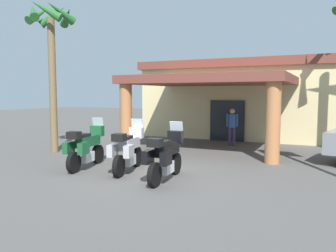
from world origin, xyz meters
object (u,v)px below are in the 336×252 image
pedestrian (232,124)px  palm_tree_roadside (51,37)px  motorcycle_green (86,147)px  motorcycle_silver (128,150)px  motel_building (241,98)px  motorcycle_black (165,156)px

pedestrian → palm_tree_roadside: bearing=111.0°
motorcycle_green → pedestrian: 7.42m
motorcycle_green → motorcycle_silver: bearing=-94.2°
motel_building → motorcycle_black: size_ratio=5.41×
motorcycle_black → pedestrian: pedestrian is taller
motel_building → motorcycle_green: motel_building is taller
motorcycle_silver → motorcycle_black: 1.59m
pedestrian → motorcycle_black: bearing=163.0°
motorcycle_green → palm_tree_roadside: (-3.22, 1.83, 4.01)m
motorcycle_silver → pedestrian: size_ratio=1.26×
motorcycle_green → motorcycle_silver: same height
motorcycle_black → motorcycle_silver: bearing=69.6°
motorcycle_green → motorcycle_black: size_ratio=0.99×
motorcycle_green → motorcycle_black: same height
motorcycle_silver → motorcycle_black: size_ratio=0.99×
motorcycle_green → pedestrian: bearing=-33.7°
motel_building → motorcycle_silver: motel_building is taller
motorcycle_silver → palm_tree_roadside: (-4.75, 1.67, 4.01)m
motel_building → motorcycle_silver: bearing=-94.4°
motorcycle_black → palm_tree_roadside: size_ratio=0.35×
motorcycle_black → pedestrian: (-0.08, 7.07, 0.32)m
motorcycle_green → motorcycle_silver: 1.54m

